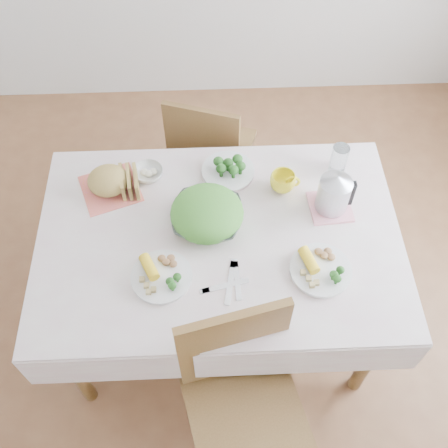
{
  "coord_description": "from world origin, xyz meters",
  "views": [
    {
      "loc": [
        -0.03,
        -1.2,
        2.55
      ],
      "look_at": [
        0.02,
        0.02,
        0.82
      ],
      "focal_mm": 42.0,
      "sensor_mm": 36.0,
      "label": 1
    }
  ],
  "objects_px": {
    "dining_table": "(220,282)",
    "dinner_plate_right": "(321,270)",
    "chair_near": "(247,417)",
    "chair_far": "(213,145)",
    "salad_bowl": "(207,217)",
    "dinner_plate_left": "(162,277)",
    "electric_kettle": "(335,190)",
    "yellow_mug": "(283,182)"
  },
  "relations": [
    {
      "from": "dinner_plate_right",
      "to": "dining_table",
      "type": "bearing_deg",
      "value": 154.88
    },
    {
      "from": "chair_near",
      "to": "dinner_plate_left",
      "type": "bearing_deg",
      "value": 110.51
    },
    {
      "from": "dining_table",
      "to": "chair_far",
      "type": "bearing_deg",
      "value": 90.53
    },
    {
      "from": "dinner_plate_left",
      "to": "dining_table",
      "type": "bearing_deg",
      "value": 39.0
    },
    {
      "from": "chair_near",
      "to": "dinner_plate_left",
      "type": "relative_size",
      "value": 4.01
    },
    {
      "from": "dining_table",
      "to": "yellow_mug",
      "type": "distance_m",
      "value": 0.57
    },
    {
      "from": "dinner_plate_left",
      "to": "yellow_mug",
      "type": "xyz_separation_m",
      "value": [
        0.51,
        0.43,
        0.03
      ]
    },
    {
      "from": "dining_table",
      "to": "chair_near",
      "type": "distance_m",
      "value": 0.66
    },
    {
      "from": "chair_far",
      "to": "dinner_plate_right",
      "type": "xyz_separation_m",
      "value": [
        0.4,
        -0.98,
        0.31
      ]
    },
    {
      "from": "dining_table",
      "to": "electric_kettle",
      "type": "xyz_separation_m",
      "value": [
        0.48,
        0.13,
        0.51
      ]
    },
    {
      "from": "chair_far",
      "to": "dinner_plate_left",
      "type": "distance_m",
      "value": 1.06
    },
    {
      "from": "chair_near",
      "to": "chair_far",
      "type": "xyz_separation_m",
      "value": [
        -0.09,
        1.45,
        -0.0
      ]
    },
    {
      "from": "dining_table",
      "to": "dinner_plate_left",
      "type": "distance_m",
      "value": 0.5
    },
    {
      "from": "dining_table",
      "to": "dinner_plate_left",
      "type": "height_order",
      "value": "dinner_plate_left"
    },
    {
      "from": "dinner_plate_left",
      "to": "chair_far",
      "type": "bearing_deg",
      "value": 77.22
    },
    {
      "from": "dining_table",
      "to": "chair_near",
      "type": "xyz_separation_m",
      "value": [
        0.08,
        -0.65,
        0.09
      ]
    },
    {
      "from": "salad_bowl",
      "to": "dining_table",
      "type": "bearing_deg",
      "value": -56.97
    },
    {
      "from": "dining_table",
      "to": "electric_kettle",
      "type": "height_order",
      "value": "electric_kettle"
    },
    {
      "from": "dinner_plate_left",
      "to": "dinner_plate_right",
      "type": "bearing_deg",
      "value": 0.39
    },
    {
      "from": "yellow_mug",
      "to": "electric_kettle",
      "type": "xyz_separation_m",
      "value": [
        0.19,
        -0.12,
        0.08
      ]
    },
    {
      "from": "dinner_plate_right",
      "to": "yellow_mug",
      "type": "xyz_separation_m",
      "value": [
        -0.11,
        0.43,
        0.03
      ]
    },
    {
      "from": "salad_bowl",
      "to": "electric_kettle",
      "type": "height_order",
      "value": "electric_kettle"
    },
    {
      "from": "yellow_mug",
      "to": "electric_kettle",
      "type": "distance_m",
      "value": 0.24
    },
    {
      "from": "chair_near",
      "to": "dinner_plate_left",
      "type": "xyz_separation_m",
      "value": [
        -0.31,
        0.46,
        0.31
      ]
    },
    {
      "from": "chair_near",
      "to": "salad_bowl",
      "type": "relative_size",
      "value": 3.4
    },
    {
      "from": "salad_bowl",
      "to": "chair_far",
      "type": "bearing_deg",
      "value": 86.85
    },
    {
      "from": "chair_far",
      "to": "dinner_plate_left",
      "type": "bearing_deg",
      "value": 95.27
    },
    {
      "from": "salad_bowl",
      "to": "dinner_plate_right",
      "type": "xyz_separation_m",
      "value": [
        0.44,
        -0.26,
        -0.02
      ]
    },
    {
      "from": "chair_near",
      "to": "dinner_plate_right",
      "type": "height_order",
      "value": "chair_near"
    },
    {
      "from": "dinner_plate_left",
      "to": "electric_kettle",
      "type": "xyz_separation_m",
      "value": [
        0.71,
        0.31,
        0.11
      ]
    },
    {
      "from": "dinner_plate_right",
      "to": "yellow_mug",
      "type": "bearing_deg",
      "value": 104.08
    },
    {
      "from": "chair_near",
      "to": "dinner_plate_right",
      "type": "distance_m",
      "value": 0.64
    },
    {
      "from": "chair_near",
      "to": "yellow_mug",
      "type": "xyz_separation_m",
      "value": [
        0.2,
        0.89,
        0.34
      ]
    },
    {
      "from": "dining_table",
      "to": "dinner_plate_right",
      "type": "relative_size",
      "value": 5.72
    },
    {
      "from": "yellow_mug",
      "to": "dinner_plate_left",
      "type": "bearing_deg",
      "value": -140.15
    },
    {
      "from": "yellow_mug",
      "to": "electric_kettle",
      "type": "height_order",
      "value": "electric_kettle"
    },
    {
      "from": "electric_kettle",
      "to": "chair_near",
      "type": "bearing_deg",
      "value": -139.28
    },
    {
      "from": "dining_table",
      "to": "dinner_plate_right",
      "type": "bearing_deg",
      "value": -25.12
    },
    {
      "from": "chair_far",
      "to": "chair_near",
      "type": "bearing_deg",
      "value": 111.49
    },
    {
      "from": "salad_bowl",
      "to": "dinner_plate_left",
      "type": "bearing_deg",
      "value": -125.24
    },
    {
      "from": "chair_near",
      "to": "salad_bowl",
      "type": "height_order",
      "value": "chair_near"
    },
    {
      "from": "chair_far",
      "to": "yellow_mug",
      "type": "bearing_deg",
      "value": 135.64
    }
  ]
}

